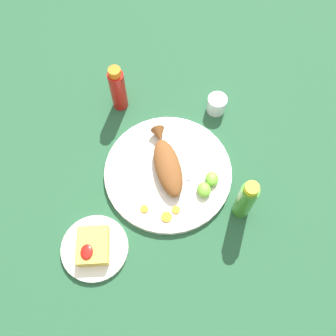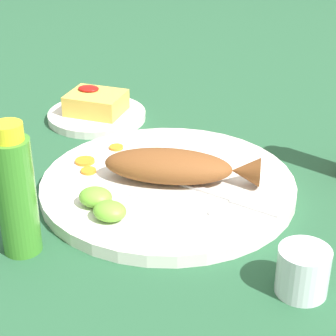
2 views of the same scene
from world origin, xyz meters
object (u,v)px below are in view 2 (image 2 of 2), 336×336
(fork_far, at_px, (204,210))
(hot_sauce_bottle_green, at_px, (16,193))
(main_plate, at_px, (168,186))
(side_plate_fries, at_px, (97,116))
(fried_fish, at_px, (176,167))
(fork_near, at_px, (226,197))
(salt_cup, at_px, (303,274))

(fork_far, relative_size, hot_sauce_bottle_green, 1.09)
(fork_far, bearing_deg, main_plate, 142.55)
(main_plate, relative_size, side_plate_fries, 2.06)
(fried_fish, relative_size, fork_near, 1.25)
(side_plate_fries, bearing_deg, fried_fish, 137.25)
(fried_fish, bearing_deg, fork_near, 152.70)
(fork_near, bearing_deg, side_plate_fries, 156.96)
(hot_sauce_bottle_green, bearing_deg, fork_near, -141.21)
(salt_cup, bearing_deg, fork_far, -35.03)
(salt_cup, bearing_deg, side_plate_fries, -41.04)
(fork_near, relative_size, side_plate_fries, 1.03)
(hot_sauce_bottle_green, distance_m, side_plate_fries, 0.42)
(fork_near, distance_m, hot_sauce_bottle_green, 0.28)
(fork_near, bearing_deg, hot_sauce_bottle_green, -127.14)
(hot_sauce_bottle_green, bearing_deg, fried_fish, -124.34)
(fried_fish, xyz_separation_m, fork_near, (-0.08, 0.02, -0.02))
(main_plate, distance_m, hot_sauce_bottle_green, 0.24)
(main_plate, relative_size, fried_fish, 1.61)
(hot_sauce_bottle_green, distance_m, salt_cup, 0.34)
(fork_far, height_order, salt_cup, salt_cup)
(side_plate_fries, bearing_deg, salt_cup, 138.96)
(fork_far, height_order, side_plate_fries, fork_far)
(main_plate, xyz_separation_m, fried_fish, (-0.01, -0.00, 0.03))
(fried_fish, distance_m, fork_far, 0.09)
(main_plate, distance_m, fried_fish, 0.03)
(hot_sauce_bottle_green, height_order, salt_cup, hot_sauce_bottle_green)
(fried_fish, xyz_separation_m, hot_sauce_bottle_green, (0.13, 0.20, 0.04))
(fork_near, height_order, fork_far, same)
(salt_cup, bearing_deg, hot_sauce_bottle_green, 5.33)
(fork_far, distance_m, side_plate_fries, 0.39)
(fork_far, relative_size, salt_cup, 3.15)
(main_plate, height_order, hot_sauce_bottle_green, hot_sauce_bottle_green)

